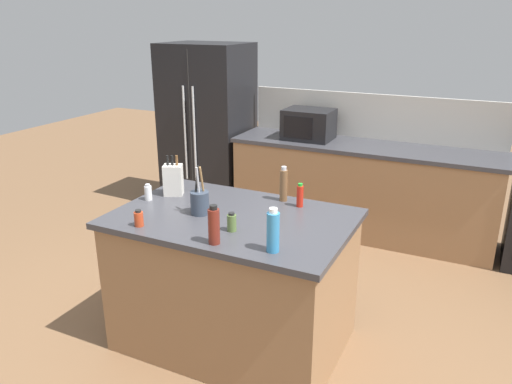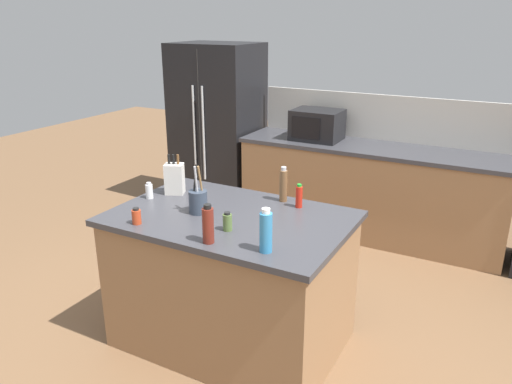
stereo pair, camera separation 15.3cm
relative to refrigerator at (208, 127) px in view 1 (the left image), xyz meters
name	(u,v)px [view 1 (the left image)]	position (x,y,z in m)	size (l,w,h in m)	color
ground_plane	(234,339)	(1.53, -2.25, -0.94)	(14.00, 14.00, 0.00)	brown
back_counter_run	(361,189)	(1.83, -0.05, -0.46)	(2.65, 0.66, 0.94)	#936B47
wall_backsplash	(373,116)	(1.83, 0.27, 0.23)	(2.61, 0.03, 0.46)	beige
kitchen_island	(233,280)	(1.53, -2.25, -0.46)	(1.52, 1.00, 0.94)	#936B47
refrigerator	(208,127)	(0.00, 0.00, 0.00)	(0.93, 0.75, 1.87)	black
microwave	(309,124)	(1.24, -0.05, 0.16)	(0.49, 0.39, 0.31)	black
knife_block	(173,180)	(0.96, -2.08, 0.12)	(0.16, 0.14, 0.29)	beige
utensil_crock	(200,202)	(1.32, -2.31, 0.09)	(0.12, 0.12, 0.32)	#333D4C
pepper_grinder	(284,185)	(1.72, -1.85, 0.12)	(0.05, 0.05, 0.25)	brown
spice_jar_paprika	(139,219)	(1.09, -2.64, 0.05)	(0.06, 0.06, 0.10)	#B73D1E
spice_jar_oregano	(232,222)	(1.64, -2.46, 0.06)	(0.06, 0.06, 0.12)	#567038
salt_shaker	(148,193)	(0.87, -2.24, 0.06)	(0.05, 0.05, 0.12)	silver
hot_sauce_bottle	(300,196)	(1.86, -1.91, 0.08)	(0.05, 0.05, 0.16)	red
vinegar_bottle	(214,226)	(1.63, -2.65, 0.11)	(0.07, 0.07, 0.23)	maroon
dish_soap_bottle	(273,231)	(1.97, -2.60, 0.12)	(0.07, 0.07, 0.25)	#3384BC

